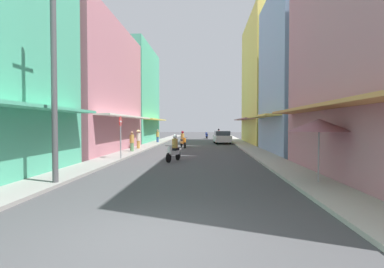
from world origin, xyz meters
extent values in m
plane|color=#424244|center=(0.00, 23.11, 0.00)|extent=(119.27, 119.27, 0.00)
cube|color=gray|center=(-4.87, 23.11, 0.06)|extent=(1.71, 62.21, 0.12)
cube|color=#ADA89E|center=(4.87, 23.11, 0.06)|extent=(1.71, 62.21, 0.12)
cube|color=#4CB28C|center=(-5.23, 4.57, 2.80)|extent=(1.10, 10.03, 0.12)
cube|color=#B7727F|center=(-8.73, 17.79, 5.07)|extent=(6.00, 13.43, 10.14)
cube|color=silver|center=(-5.23, 17.79, 2.80)|extent=(1.10, 12.09, 0.12)
cube|color=#4CB28C|center=(-8.73, 30.50, 5.78)|extent=(6.00, 11.26, 11.56)
cube|color=#EFD159|center=(-5.23, 30.50, 2.80)|extent=(1.10, 10.14, 0.12)
cube|color=#D88C4C|center=(5.23, 5.42, 2.80)|extent=(1.10, 11.55, 0.12)
cube|color=#8CA5CC|center=(8.73, 17.24, 6.02)|extent=(6.00, 9.02, 12.04)
cube|color=#EFD159|center=(5.23, 17.24, 2.80)|extent=(1.10, 8.12, 0.12)
cube|color=#EFD159|center=(8.73, 28.68, 7.09)|extent=(6.00, 12.23, 14.18)
cube|color=#B7727F|center=(5.23, 28.68, 2.80)|extent=(1.10, 11.01, 0.12)
cylinder|color=black|center=(0.91, 41.21, 0.28)|extent=(0.15, 0.57, 0.56)
cylinder|color=black|center=(1.06, 39.97, 0.28)|extent=(0.15, 0.57, 0.56)
cube|color=#1E38B7|center=(0.99, 40.54, 0.50)|extent=(0.40, 1.03, 0.24)
cube|color=black|center=(1.01, 40.34, 0.70)|extent=(0.34, 0.59, 0.14)
cylinder|color=#1E38B7|center=(0.93, 41.09, 0.70)|extent=(0.28, 0.28, 0.45)
cylinder|color=black|center=(0.93, 41.09, 0.95)|extent=(0.55, 0.09, 0.03)
cylinder|color=black|center=(2.62, 38.30, 0.28)|extent=(0.20, 0.56, 0.56)
cylinder|color=black|center=(2.90, 39.52, 0.28)|extent=(0.20, 0.56, 0.56)
cube|color=black|center=(2.77, 38.96, 0.50)|extent=(0.50, 1.04, 0.24)
cube|color=black|center=(2.81, 39.15, 0.70)|extent=(0.40, 0.61, 0.14)
cylinder|color=black|center=(2.64, 38.42, 0.70)|extent=(0.28, 0.28, 0.45)
cylinder|color=black|center=(2.64, 38.42, 0.95)|extent=(0.54, 0.15, 0.03)
cylinder|color=#99333F|center=(2.80, 39.10, 1.05)|extent=(0.34, 0.34, 0.55)
sphere|color=black|center=(2.80, 39.10, 1.45)|extent=(0.26, 0.26, 0.26)
cylinder|color=black|center=(-1.00, 21.58, 0.28)|extent=(0.26, 0.56, 0.56)
cylinder|color=black|center=(-1.41, 22.76, 0.28)|extent=(0.26, 0.56, 0.56)
cube|color=orange|center=(-1.22, 22.22, 0.50)|extent=(0.59, 1.04, 0.24)
cube|color=black|center=(-1.29, 22.41, 0.70)|extent=(0.45, 0.62, 0.14)
cylinder|color=orange|center=(-1.04, 21.70, 0.70)|extent=(0.28, 0.28, 0.45)
cylinder|color=black|center=(-1.04, 21.70, 0.95)|extent=(0.53, 0.21, 0.03)
cylinder|color=#BF8C3F|center=(-1.27, 22.36, 1.05)|extent=(0.34, 0.34, 0.55)
sphere|color=maroon|center=(-1.27, 22.36, 1.45)|extent=(0.26, 0.26, 0.26)
cylinder|color=black|center=(-1.12, 11.15, 0.28)|extent=(0.26, 0.55, 0.56)
cylinder|color=black|center=(-0.71, 12.33, 0.28)|extent=(0.26, 0.55, 0.56)
cube|color=silver|center=(-0.90, 11.79, 0.50)|extent=(0.60, 1.04, 0.24)
cube|color=black|center=(-0.83, 11.98, 0.70)|extent=(0.45, 0.62, 0.14)
cylinder|color=silver|center=(-1.08, 11.27, 0.70)|extent=(0.28, 0.28, 0.45)
cylinder|color=black|center=(-1.08, 11.27, 0.95)|extent=(0.53, 0.21, 0.03)
cylinder|color=#BF8C3F|center=(-0.85, 11.93, 1.05)|extent=(0.34, 0.34, 0.55)
sphere|color=silver|center=(-0.85, 11.93, 1.45)|extent=(0.26, 0.26, 0.26)
cube|color=silver|center=(2.76, 28.34, 0.60)|extent=(2.01, 4.20, 0.70)
cube|color=#333D47|center=(2.77, 28.19, 1.15)|extent=(1.73, 2.20, 0.60)
cylinder|color=black|center=(1.93, 29.54, 0.32)|extent=(0.22, 0.65, 0.64)
cylinder|color=black|center=(3.43, 29.63, 0.32)|extent=(0.22, 0.65, 0.64)
cylinder|color=black|center=(2.09, 27.04, 0.32)|extent=(0.22, 0.65, 0.64)
cylinder|color=black|center=(3.58, 27.14, 0.32)|extent=(0.22, 0.65, 0.64)
cylinder|color=#BF8C3F|center=(-4.86, 19.59, 0.39)|extent=(0.28, 0.28, 0.77)
cylinder|color=beige|center=(-4.86, 19.59, 1.10)|extent=(0.34, 0.34, 0.65)
sphere|color=tan|center=(-4.86, 19.59, 1.57)|extent=(0.22, 0.22, 0.22)
cone|color=#D1B77A|center=(-4.86, 19.59, 1.67)|extent=(0.44, 0.44, 0.16)
cylinder|color=#598C59|center=(-4.70, 16.84, 0.38)|extent=(0.28, 0.28, 0.76)
cylinder|color=#BF8C3F|center=(-4.70, 16.84, 1.08)|extent=(0.34, 0.34, 0.64)
sphere|color=#9E7256|center=(-4.70, 16.84, 1.54)|extent=(0.22, 0.22, 0.22)
cylinder|color=#334C8C|center=(-4.74, 28.75, 0.36)|extent=(0.28, 0.28, 0.73)
cylinder|color=#BF8C3F|center=(-4.74, 28.75, 1.04)|extent=(0.34, 0.34, 0.62)
sphere|color=tan|center=(-4.74, 28.75, 1.48)|extent=(0.22, 0.22, 0.22)
cylinder|color=#99999E|center=(4.99, 5.17, 1.09)|extent=(0.05, 0.05, 2.18)
cone|color=#8C4C59|center=(4.99, 5.17, 2.13)|extent=(2.15, 2.15, 0.45)
cylinder|color=#4C4C4F|center=(-4.27, 4.65, 3.68)|extent=(0.20, 0.20, 7.35)
cylinder|color=gray|center=(-4.17, 12.14, 1.30)|extent=(0.07, 0.07, 2.60)
cylinder|color=red|center=(-4.17, 12.14, 2.35)|extent=(0.02, 0.60, 0.60)
cube|color=white|center=(-4.17, 12.14, 2.35)|extent=(0.03, 0.40, 0.10)
camera|label=1|loc=(1.06, -5.36, 2.14)|focal=27.50mm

